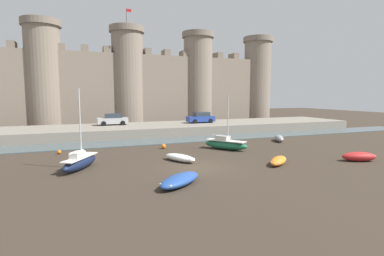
{
  "coord_description": "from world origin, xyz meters",
  "views": [
    {
      "loc": [
        -8.54,
        -20.55,
        5.48
      ],
      "look_at": [
        1.09,
        4.35,
        2.5
      ],
      "focal_mm": 28.0,
      "sensor_mm": 36.0,
      "label": 1
    }
  ],
  "objects_px": {
    "car_quay_centre_east": "(201,118)",
    "rowboat_foreground_left": "(180,158)",
    "sailboat_midflat_centre": "(80,162)",
    "rowboat_midflat_left": "(278,160)",
    "rowboat_midflat_right": "(359,156)",
    "rowboat_near_channel_right": "(180,180)",
    "mooring_buoy_off_centre": "(59,152)",
    "mooring_buoy_near_shore": "(164,146)",
    "rowboat_foreground_right": "(279,138)",
    "sailboat_foreground_centre": "(225,144)",
    "car_quay_centre_west": "(113,119)"
  },
  "relations": [
    {
      "from": "rowboat_near_channel_right",
      "to": "mooring_buoy_off_centre",
      "type": "height_order",
      "value": "rowboat_near_channel_right"
    },
    {
      "from": "rowboat_midflat_left",
      "to": "mooring_buoy_off_centre",
      "type": "distance_m",
      "value": 19.57
    },
    {
      "from": "rowboat_foreground_right",
      "to": "rowboat_near_channel_right",
      "type": "distance_m",
      "value": 20.4
    },
    {
      "from": "mooring_buoy_near_shore",
      "to": "car_quay_centre_west",
      "type": "height_order",
      "value": "car_quay_centre_west"
    },
    {
      "from": "sailboat_foreground_centre",
      "to": "rowboat_midflat_left",
      "type": "xyz_separation_m",
      "value": [
        0.93,
        -7.25,
        -0.26
      ]
    },
    {
      "from": "car_quay_centre_east",
      "to": "rowboat_near_channel_right",
      "type": "bearing_deg",
      "value": -115.49
    },
    {
      "from": "rowboat_near_channel_right",
      "to": "rowboat_midflat_right",
      "type": "bearing_deg",
      "value": 3.36
    },
    {
      "from": "car_quay_centre_east",
      "to": "rowboat_midflat_left",
      "type": "bearing_deg",
      "value": -96.79
    },
    {
      "from": "rowboat_midflat_right",
      "to": "car_quay_centre_west",
      "type": "bearing_deg",
      "value": 124.26
    },
    {
      "from": "car_quay_centre_east",
      "to": "car_quay_centre_west",
      "type": "bearing_deg",
      "value": 173.71
    },
    {
      "from": "rowboat_midflat_left",
      "to": "sailboat_foreground_centre",
      "type": "bearing_deg",
      "value": 97.34
    },
    {
      "from": "sailboat_midflat_centre",
      "to": "car_quay_centre_east",
      "type": "bearing_deg",
      "value": 46.38
    },
    {
      "from": "sailboat_midflat_centre",
      "to": "rowboat_midflat_right",
      "type": "relative_size",
      "value": 1.95
    },
    {
      "from": "sailboat_foreground_centre",
      "to": "rowboat_near_channel_right",
      "type": "xyz_separation_m",
      "value": [
        -8.12,
        -9.67,
        -0.22
      ]
    },
    {
      "from": "sailboat_midflat_centre",
      "to": "rowboat_midflat_right",
      "type": "xyz_separation_m",
      "value": [
        21.59,
        -5.42,
        -0.17
      ]
    },
    {
      "from": "sailboat_foreground_centre",
      "to": "mooring_buoy_near_shore",
      "type": "xyz_separation_m",
      "value": [
        -5.68,
        2.64,
        -0.32
      ]
    },
    {
      "from": "rowboat_near_channel_right",
      "to": "car_quay_centre_east",
      "type": "relative_size",
      "value": 0.91
    },
    {
      "from": "rowboat_foreground_right",
      "to": "sailboat_midflat_centre",
      "type": "bearing_deg",
      "value": -165.52
    },
    {
      "from": "sailboat_foreground_centre",
      "to": "rowboat_foreground_right",
      "type": "distance_m",
      "value": 8.67
    },
    {
      "from": "sailboat_foreground_centre",
      "to": "rowboat_foreground_right",
      "type": "bearing_deg",
      "value": 15.99
    },
    {
      "from": "rowboat_foreground_right",
      "to": "mooring_buoy_near_shore",
      "type": "height_order",
      "value": "rowboat_foreground_right"
    },
    {
      "from": "rowboat_near_channel_right",
      "to": "car_quay_centre_east",
      "type": "height_order",
      "value": "car_quay_centre_east"
    },
    {
      "from": "rowboat_midflat_right",
      "to": "rowboat_near_channel_right",
      "type": "xyz_separation_m",
      "value": [
        -15.98,
        -0.94,
        -0.06
      ]
    },
    {
      "from": "rowboat_midflat_left",
      "to": "mooring_buoy_off_centre",
      "type": "bearing_deg",
      "value": 146.9
    },
    {
      "from": "rowboat_foreground_left",
      "to": "rowboat_midflat_left",
      "type": "height_order",
      "value": "rowboat_foreground_left"
    },
    {
      "from": "rowboat_foreground_left",
      "to": "rowboat_midflat_left",
      "type": "distance_m",
      "value": 7.9
    },
    {
      "from": "car_quay_centre_east",
      "to": "rowboat_foreground_left",
      "type": "bearing_deg",
      "value": -117.6
    },
    {
      "from": "sailboat_midflat_centre",
      "to": "rowboat_near_channel_right",
      "type": "bearing_deg",
      "value": -48.6
    },
    {
      "from": "rowboat_midflat_right",
      "to": "mooring_buoy_near_shore",
      "type": "height_order",
      "value": "rowboat_midflat_right"
    },
    {
      "from": "rowboat_midflat_right",
      "to": "car_quay_centre_east",
      "type": "xyz_separation_m",
      "value": [
        -4.3,
        23.57,
        1.65
      ]
    },
    {
      "from": "sailboat_midflat_centre",
      "to": "rowboat_near_channel_right",
      "type": "xyz_separation_m",
      "value": [
        5.61,
        -6.36,
        -0.23
      ]
    },
    {
      "from": "rowboat_foreground_left",
      "to": "rowboat_foreground_right",
      "type": "distance_m",
      "value": 15.49
    },
    {
      "from": "rowboat_foreground_left",
      "to": "rowboat_near_channel_right",
      "type": "bearing_deg",
      "value": -108.83
    },
    {
      "from": "rowboat_foreground_left",
      "to": "mooring_buoy_near_shore",
      "type": "distance_m",
      "value": 6.12
    },
    {
      "from": "rowboat_midflat_right",
      "to": "rowboat_near_channel_right",
      "type": "height_order",
      "value": "rowboat_midflat_right"
    },
    {
      "from": "rowboat_midflat_right",
      "to": "mooring_buoy_off_centre",
      "type": "relative_size",
      "value": 8.1
    },
    {
      "from": "sailboat_midflat_centre",
      "to": "rowboat_foreground_right",
      "type": "bearing_deg",
      "value": 14.48
    },
    {
      "from": "car_quay_centre_east",
      "to": "mooring_buoy_near_shore",
      "type": "bearing_deg",
      "value": -127.15
    },
    {
      "from": "car_quay_centre_west",
      "to": "rowboat_foreground_left",
      "type": "bearing_deg",
      "value": -80.92
    },
    {
      "from": "sailboat_midflat_centre",
      "to": "rowboat_midflat_left",
      "type": "xyz_separation_m",
      "value": [
        14.67,
        -3.94,
        -0.27
      ]
    },
    {
      "from": "rowboat_midflat_left",
      "to": "rowboat_near_channel_right",
      "type": "xyz_separation_m",
      "value": [
        -9.06,
        -2.42,
        0.04
      ]
    },
    {
      "from": "rowboat_midflat_left",
      "to": "car_quay_centre_west",
      "type": "height_order",
      "value": "car_quay_centre_west"
    },
    {
      "from": "mooring_buoy_off_centre",
      "to": "mooring_buoy_near_shore",
      "type": "distance_m",
      "value": 9.81
    },
    {
      "from": "rowboat_midflat_right",
      "to": "sailboat_foreground_centre",
      "type": "bearing_deg",
      "value": 131.97
    },
    {
      "from": "sailboat_midflat_centre",
      "to": "rowboat_midflat_left",
      "type": "distance_m",
      "value": 15.19
    },
    {
      "from": "mooring_buoy_off_centre",
      "to": "sailboat_foreground_centre",
      "type": "bearing_deg",
      "value": -12.52
    },
    {
      "from": "rowboat_midflat_right",
      "to": "car_quay_centre_west",
      "type": "height_order",
      "value": "car_quay_centre_west"
    },
    {
      "from": "mooring_buoy_off_centre",
      "to": "car_quay_centre_west",
      "type": "relative_size",
      "value": 0.09
    },
    {
      "from": "rowboat_midflat_left",
      "to": "mooring_buoy_off_centre",
      "type": "relative_size",
      "value": 8.03
    },
    {
      "from": "rowboat_midflat_left",
      "to": "rowboat_near_channel_right",
      "type": "bearing_deg",
      "value": -165.02
    }
  ]
}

